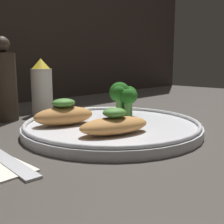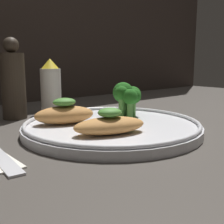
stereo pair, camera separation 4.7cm
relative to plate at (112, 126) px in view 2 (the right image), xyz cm
name	(u,v)px [view 2 (the right image)]	position (x,y,z in cm)	size (l,w,h in cm)	color
ground_plane	(112,135)	(0.00, 0.00, -1.49)	(180.00, 180.00, 1.00)	#3D3833
plate	(112,126)	(0.00, 0.00, 0.00)	(29.55, 29.55, 2.00)	silver
grilled_meat_front	(110,124)	(-4.64, -4.81, 1.82)	(11.62, 7.82, 3.80)	#BC7F42
grilled_meat_middle	(65,114)	(-5.88, 5.29, 2.12)	(10.92, 7.65, 4.35)	#BC7F42
broccoli_bunch	(127,96)	(6.15, 2.73, 4.43)	(6.17, 6.02, 6.52)	#569942
sauce_bottle	(51,88)	(0.93, 21.91, 4.92)	(4.54, 4.54, 12.36)	white
pepper_grinder	(13,83)	(-7.60, 21.91, 6.42)	(4.82, 4.82, 16.48)	#382D23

